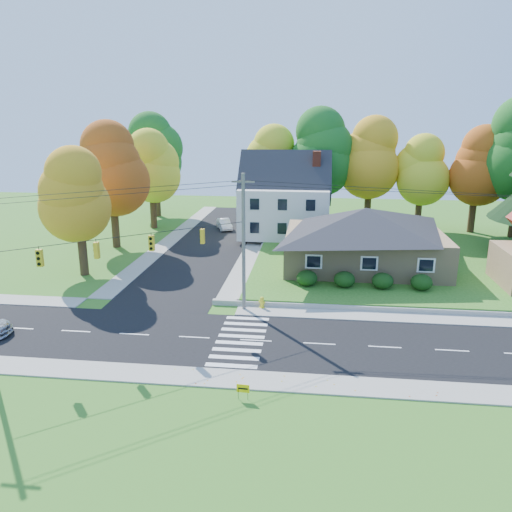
{
  "coord_description": "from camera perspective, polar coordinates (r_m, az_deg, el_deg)",
  "views": [
    {
      "loc": [
        3.44,
        -28.82,
        13.6
      ],
      "look_at": [
        -0.94,
        8.0,
        3.35
      ],
      "focal_mm": 35.0,
      "sensor_mm": 36.0,
      "label": 1
    }
  ],
  "objects": [
    {
      "name": "ground",
      "position": [
        32.05,
        -0.01,
        -9.66
      ],
      "size": [
        120.0,
        120.0,
        0.0
      ],
      "primitive_type": "plane",
      "color": "#3D7923"
    },
    {
      "name": "road_main",
      "position": [
        32.05,
        -0.01,
        -9.64
      ],
      "size": [
        90.0,
        8.0,
        0.02
      ],
      "primitive_type": "cube",
      "color": "black",
      "rests_on": "ground"
    },
    {
      "name": "road_cross",
      "position": [
        57.63,
        -4.86,
        1.75
      ],
      "size": [
        8.0,
        44.0,
        0.02
      ],
      "primitive_type": "cube",
      "color": "black",
      "rests_on": "ground"
    },
    {
      "name": "sidewalk_north",
      "position": [
        36.6,
        0.92,
        -6.3
      ],
      "size": [
        90.0,
        2.0,
        0.08
      ],
      "primitive_type": "cube",
      "color": "#9C9A90",
      "rests_on": "ground"
    },
    {
      "name": "sidewalk_south",
      "position": [
        27.63,
        -1.28,
        -13.95
      ],
      "size": [
        90.0,
        2.0,
        0.08
      ],
      "primitive_type": "cube",
      "color": "#9C9A90",
      "rests_on": "ground"
    },
    {
      "name": "lawn",
      "position": [
        52.46,
        17.05,
        0.01
      ],
      "size": [
        30.0,
        30.0,
        0.5
      ],
      "primitive_type": "cube",
      "color": "#3D7923",
      "rests_on": "ground"
    },
    {
      "name": "ranch_house",
      "position": [
        46.22,
        12.28,
        2.17
      ],
      "size": [
        14.6,
        10.6,
        5.4
      ],
      "color": "tan",
      "rests_on": "lawn"
    },
    {
      "name": "colonial_house",
      "position": [
        57.63,
        3.34,
        6.42
      ],
      "size": [
        10.4,
        8.4,
        9.6
      ],
      "color": "silver",
      "rests_on": "lawn"
    },
    {
      "name": "hedge_row",
      "position": [
        40.79,
        12.18,
        -2.7
      ],
      "size": [
        10.7,
        1.7,
        1.27
      ],
      "color": "#163A10",
      "rests_on": "lawn"
    },
    {
      "name": "traffic_infrastructure",
      "position": [
        31.54,
        0.01,
        -0.1
      ],
      "size": [
        38.1,
        10.66,
        10.0
      ],
      "color": "#666059",
      "rests_on": "ground"
    },
    {
      "name": "tree_lot_0",
      "position": [
        63.28,
        1.86,
        10.64
      ],
      "size": [
        6.72,
        6.72,
        12.51
      ],
      "color": "#3F2A19",
      "rests_on": "lawn"
    },
    {
      "name": "tree_lot_1",
      "position": [
        61.95,
        7.44,
        11.63
      ],
      "size": [
        7.84,
        7.84,
        14.6
      ],
      "color": "#3F2A19",
      "rests_on": "lawn"
    },
    {
      "name": "tree_lot_2",
      "position": [
        63.33,
        12.95,
        10.87
      ],
      "size": [
        7.28,
        7.28,
        13.56
      ],
      "color": "#3F2A19",
      "rests_on": "lawn"
    },
    {
      "name": "tree_lot_3",
      "position": [
        63.36,
        18.44,
        9.29
      ],
      "size": [
        6.16,
        6.16,
        11.47
      ],
      "color": "#3F2A19",
      "rests_on": "lawn"
    },
    {
      "name": "tree_lot_4",
      "position": [
        63.81,
        24.01,
        9.38
      ],
      "size": [
        6.72,
        6.72,
        12.51
      ],
      "color": "#3F2A19",
      "rests_on": "lawn"
    },
    {
      "name": "tree_west_0",
      "position": [
        46.1,
        -19.74,
        6.51
      ],
      "size": [
        6.16,
        6.16,
        11.47
      ],
      "color": "#3F2A19",
      "rests_on": "ground"
    },
    {
      "name": "tree_west_1",
      "position": [
        55.4,
        -16.24,
        9.52
      ],
      "size": [
        7.28,
        7.28,
        13.56
      ],
      "color": "#3F2A19",
      "rests_on": "ground"
    },
    {
      "name": "tree_west_2",
      "position": [
        64.42,
        -11.92,
        9.97
      ],
      "size": [
        6.72,
        6.72,
        12.51
      ],
      "color": "#3F2A19",
      "rests_on": "ground"
    },
    {
      "name": "tree_west_3",
      "position": [
        72.52,
        -11.49,
        11.6
      ],
      "size": [
        7.84,
        7.84,
        14.6
      ],
      "color": "#3F2A19",
      "rests_on": "ground"
    },
    {
      "name": "white_car",
      "position": [
        63.39,
        -3.65,
        3.65
      ],
      "size": [
        2.73,
        4.21,
        1.31
      ],
      "primitive_type": "imported",
      "rotation": [
        0.0,
        0.0,
        0.37
      ],
      "color": "silver",
      "rests_on": "road_cross"
    },
    {
      "name": "fire_hydrant",
      "position": [
        37.0,
        0.69,
        -5.38
      ],
      "size": [
        0.53,
        0.41,
        0.93
      ],
      "color": "yellow",
      "rests_on": "ground"
    },
    {
      "name": "yard_sign",
      "position": [
        25.74,
        -1.5,
        -14.93
      ],
      "size": [
        0.66,
        0.08,
        0.82
      ],
      "color": "black",
      "rests_on": "ground"
    }
  ]
}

